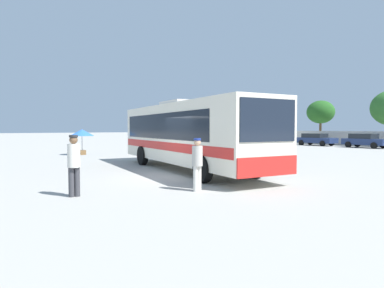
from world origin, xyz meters
TOP-DOWN VIEW (x-y plane):
  - ground_plane at (0.00, 10.00)m, footprint 300.00×300.00m
  - coach_bus_cream_red at (-1.49, 1.84)m, footprint 11.70×3.94m
  - attendant_by_bus_door at (3.20, -0.94)m, footprint 0.38×0.38m
  - passenger_waiting_on_apron at (1.79, -4.41)m, footprint 0.39×0.39m
  - vendor_umbrella_near_gate_red at (-8.95, 5.80)m, footprint 2.11×2.11m
  - vendor_umbrella_secondary_blue at (-13.57, 0.35)m, footprint 1.83×1.83m
  - parked_car_leftmost_dark_blue at (-11.67, 27.19)m, footprint 4.59×1.99m
  - parked_car_second_dark_blue at (-5.93, 27.31)m, footprint 4.39×2.08m
  - roadside_tree_left at (-15.15, 33.34)m, footprint 3.71×3.71m

SIDE VIEW (x-z plane):
  - ground_plane at x=0.00m, z-range 0.00..0.00m
  - parked_car_leftmost_dark_blue at x=-11.67m, z-range 0.05..1.47m
  - parked_car_second_dark_blue at x=-5.93m, z-range 0.05..1.52m
  - attendant_by_bus_door at x=3.20m, z-range 0.12..1.82m
  - passenger_waiting_on_apron at x=1.79m, z-range 0.13..1.95m
  - vendor_umbrella_secondary_blue at x=-13.57m, z-range 0.66..2.61m
  - coach_bus_cream_red at x=-1.49m, z-range 0.12..3.51m
  - vendor_umbrella_near_gate_red at x=-8.95m, z-range 0.79..3.05m
  - roadside_tree_left at x=-15.15m, z-range 1.33..7.19m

